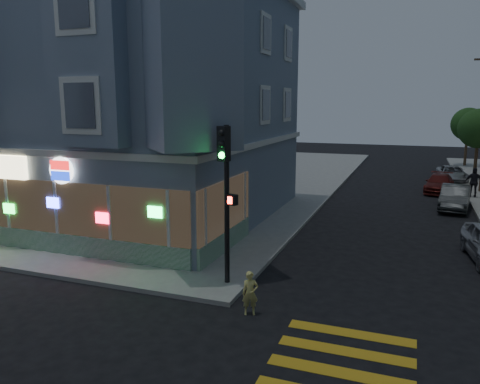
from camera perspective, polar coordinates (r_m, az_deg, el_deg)
The scene contains 11 objects.
ground at distance 13.76m, azimuth -16.65°, elevation -14.77°, with size 120.00×120.00×0.00m, color black.
sidewalk_nw at distance 39.48m, azimuth -12.31°, elevation 2.13°, with size 33.00×42.00×0.15m, color gray.
corner_building at distance 24.90m, azimuth -13.20°, elevation 10.46°, with size 14.60×14.60×11.40m.
street_tree_near at distance 40.08m, azimuth 27.08°, elevation 6.89°, with size 3.00×3.00×5.30m.
street_tree_far at distance 48.03m, azimuth 26.05°, elevation 7.42°, with size 3.00×3.00×5.30m.
running_child at distance 13.32m, azimuth 1.24°, elevation -12.23°, with size 0.46×0.30×1.25m, color #D1C96A.
pedestrian_b at distance 32.02m, azimuth 26.65°, elevation 1.06°, with size 1.07×0.45×1.83m, color black.
parked_car_b at distance 28.59m, azimuth 24.72°, elevation -0.61°, with size 1.43×4.11×1.35m, color #343739.
parked_car_c at distance 33.69m, azimuth 23.13°, elevation 0.95°, with size 1.67×4.10×1.19m, color maroon.
parked_car_d at distance 38.89m, azimuth 24.42°, elevation 2.05°, with size 1.94×4.22×1.17m, color #A0A4AA.
traffic_signal at distance 14.36m, azimuth -1.75°, elevation 1.65°, with size 0.63×0.56×5.04m.
Camera 1 is at (7.73, -9.78, 5.83)m, focal length 35.00 mm.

